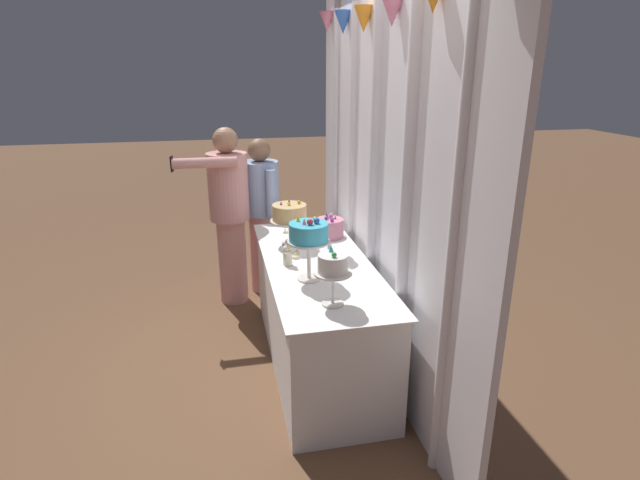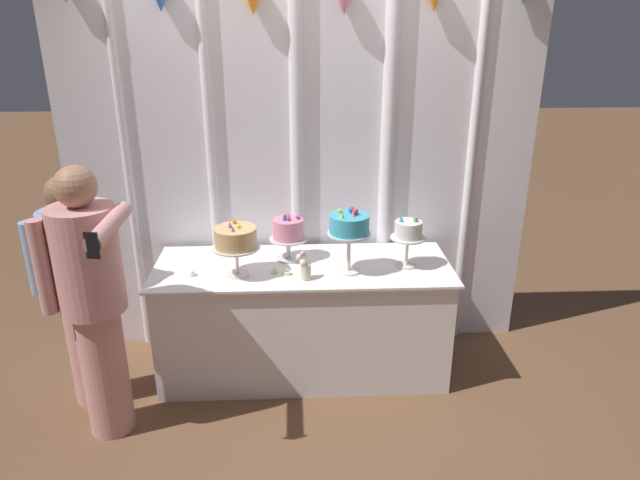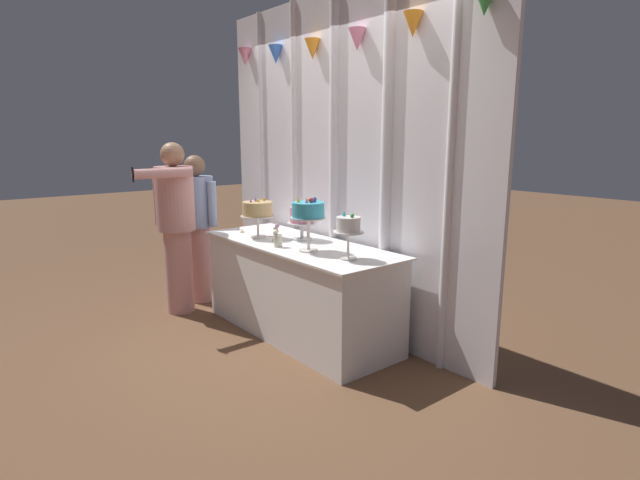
{
  "view_description": "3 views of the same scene",
  "coord_description": "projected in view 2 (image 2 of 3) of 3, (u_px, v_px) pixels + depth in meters",
  "views": [
    {
      "loc": [
        3.18,
        -0.55,
        2.07
      ],
      "look_at": [
        -0.06,
        0.13,
        0.92
      ],
      "focal_mm": 28.24,
      "sensor_mm": 36.0,
      "label": 1
    },
    {
      "loc": [
        -0.05,
        -3.23,
        2.26
      ],
      "look_at": [
        0.11,
        0.01,
        0.98
      ],
      "focal_mm": 31.87,
      "sensor_mm": 36.0,
      "label": 2
    },
    {
      "loc": [
        3.25,
        -2.29,
        1.64
      ],
      "look_at": [
        0.3,
        0.09,
        0.85
      ],
      "focal_mm": 28.3,
      "sensor_mm": 36.0,
      "label": 3
    }
  ],
  "objects": [
    {
      "name": "ground_plane",
      "position": [
        304.0,
        376.0,
        3.83
      ],
      "size": [
        24.0,
        24.0,
        0.0
      ],
      "primitive_type": "plane",
      "color": "brown"
    },
    {
      "name": "draped_curtain",
      "position": [
        304.0,
        149.0,
        3.8
      ],
      "size": [
        3.17,
        0.15,
        2.8
      ],
      "color": "white",
      "rests_on": "ground_plane"
    },
    {
      "name": "cake_table",
      "position": [
        303.0,
        318.0,
        3.78
      ],
      "size": [
        1.9,
        0.72,
        0.78
      ],
      "color": "white",
      "rests_on": "ground_plane"
    },
    {
      "name": "cake_display_leftmost",
      "position": [
        236.0,
        239.0,
        3.42
      ],
      "size": [
        0.29,
        0.29,
        0.35
      ],
      "color": "silver",
      "rests_on": "cake_table"
    },
    {
      "name": "cake_display_midleft",
      "position": [
        288.0,
        231.0,
        3.67
      ],
      "size": [
        0.25,
        0.25,
        0.32
      ],
      "color": "silver",
      "rests_on": "cake_table"
    },
    {
      "name": "cake_display_midright",
      "position": [
        349.0,
        227.0,
        3.44
      ],
      "size": [
        0.27,
        0.27,
        0.42
      ],
      "color": "silver",
      "rests_on": "cake_table"
    },
    {
      "name": "cake_display_rightmost",
      "position": [
        408.0,
        232.0,
        3.54
      ],
      "size": [
        0.22,
        0.22,
        0.34
      ],
      "color": "silver",
      "rests_on": "cake_table"
    },
    {
      "name": "flower_vase",
      "position": [
        304.0,
        267.0,
        3.42
      ],
      "size": [
        0.09,
        0.07,
        0.18
      ],
      "color": "beige",
      "rests_on": "cake_table"
    },
    {
      "name": "tealight_far_left",
      "position": [
        193.0,
        274.0,
        3.49
      ],
      "size": [
        0.04,
        0.04,
        0.03
      ],
      "color": "beige",
      "rests_on": "cake_table"
    },
    {
      "name": "tealight_near_left",
      "position": [
        274.0,
        271.0,
        3.52
      ],
      "size": [
        0.04,
        0.04,
        0.04
      ],
      "color": "beige",
      "rests_on": "cake_table"
    },
    {
      "name": "tealight_near_right",
      "position": [
        287.0,
        273.0,
        3.51
      ],
      "size": [
        0.05,
        0.05,
        0.04
      ],
      "color": "beige",
      "rests_on": "cake_table"
    },
    {
      "name": "guest_man_pink_jacket",
      "position": [
        79.0,
        285.0,
        3.34
      ],
      "size": [
        0.48,
        0.43,
        1.46
      ],
      "color": "#D6938E",
      "rests_on": "ground_plane"
    },
    {
      "name": "guest_girl_blue_dress",
      "position": [
        93.0,
        296.0,
        3.04
      ],
      "size": [
        0.48,
        0.67,
        1.58
      ],
      "color": "#D6938E",
      "rests_on": "ground_plane"
    }
  ]
}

